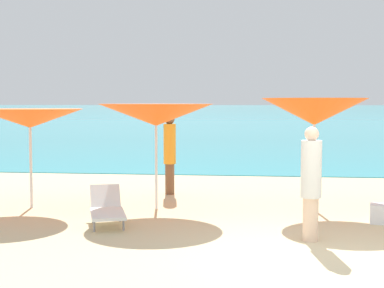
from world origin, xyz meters
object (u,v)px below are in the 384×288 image
(umbrella_2, at_px, (30,118))
(beachgoer_0, at_px, (170,151))
(umbrella_3, at_px, (156,115))
(umbrella_4, at_px, (314,112))
(lounge_chair_6, at_px, (107,208))
(beachgoer_1, at_px, (311,180))

(umbrella_2, height_order, beachgoer_0, umbrella_2)
(umbrella_2, xyz_separation_m, umbrella_3, (2.55, 0.16, 0.07))
(umbrella_4, distance_m, lounge_chair_6, 4.47)
(lounge_chair_6, xyz_separation_m, beachgoer_1, (3.44, -0.82, 0.66))
(lounge_chair_6, bearing_deg, beachgoer_0, 61.89)
(umbrella_3, distance_m, umbrella_4, 3.14)
(lounge_chair_6, bearing_deg, umbrella_3, 50.14)
(umbrella_3, bearing_deg, umbrella_4, 5.40)
(lounge_chair_6, bearing_deg, umbrella_2, 126.44)
(umbrella_3, bearing_deg, umbrella_2, -176.42)
(lounge_chair_6, xyz_separation_m, beachgoer_0, (0.59, 3.40, 0.73))
(umbrella_2, bearing_deg, beachgoer_0, 38.69)
(umbrella_3, xyz_separation_m, beachgoer_1, (2.84, -2.35, -0.94))
(umbrella_2, xyz_separation_m, umbrella_4, (5.67, 0.45, 0.14))
(beachgoer_0, bearing_deg, lounge_chair_6, -30.19)
(beachgoer_0, distance_m, beachgoer_1, 5.09)
(umbrella_4, bearing_deg, beachgoer_0, 153.42)
(umbrella_3, relative_size, beachgoer_0, 1.23)
(umbrella_2, distance_m, umbrella_4, 5.69)
(umbrella_2, distance_m, lounge_chair_6, 2.83)
(umbrella_3, bearing_deg, beachgoer_1, -39.64)
(lounge_chair_6, distance_m, beachgoer_1, 3.60)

